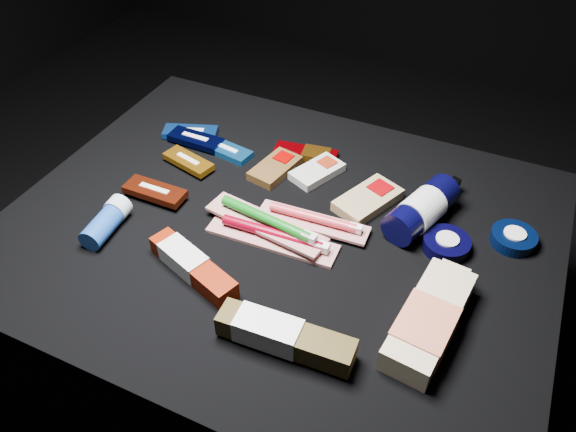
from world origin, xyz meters
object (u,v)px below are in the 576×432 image
at_px(deodorant_stick, 107,222).
at_px(toothpaste_carton_red, 190,264).
at_px(lotion_bottle, 422,209).
at_px(bodywash_bottle, 428,322).

relative_size(deodorant_stick, toothpaste_carton_red, 0.59).
xyz_separation_m(deodorant_stick, toothpaste_carton_red, (0.19, -0.02, -0.00)).
bearing_deg(toothpaste_carton_red, lotion_bottle, 61.11).
bearing_deg(toothpaste_carton_red, deodorant_stick, -166.95).
xyz_separation_m(bodywash_bottle, deodorant_stick, (-0.58, -0.02, -0.00)).
bearing_deg(toothpaste_carton_red, bodywash_bottle, 26.50).
distance_m(bodywash_bottle, toothpaste_carton_red, 0.39).
height_order(bodywash_bottle, deodorant_stick, bodywash_bottle).
distance_m(lotion_bottle, toothpaste_carton_red, 0.42).
distance_m(lotion_bottle, deodorant_stick, 0.57).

